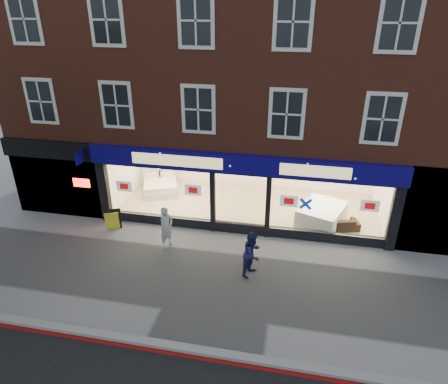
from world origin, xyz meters
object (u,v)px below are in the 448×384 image
(pedestrian_grey, at_px, (166,227))
(pedestrian_blue, at_px, (252,254))
(display_bed, at_px, (160,184))
(a_board, at_px, (113,220))
(mattress_stack, at_px, (322,215))
(sofa, at_px, (337,224))

(pedestrian_grey, relative_size, pedestrian_blue, 1.01)
(display_bed, height_order, a_board, display_bed)
(display_bed, relative_size, mattress_stack, 1.01)
(a_board, bearing_deg, pedestrian_grey, -39.22)
(pedestrian_blue, bearing_deg, pedestrian_grey, 96.49)
(display_bed, distance_m, sofa, 8.17)
(pedestrian_blue, bearing_deg, sofa, -17.69)
(display_bed, relative_size, pedestrian_blue, 1.50)
(mattress_stack, distance_m, pedestrian_blue, 4.32)
(mattress_stack, xyz_separation_m, sofa, (0.60, -0.35, -0.14))
(a_board, bearing_deg, pedestrian_blue, -39.49)
(a_board, xyz_separation_m, pedestrian_grey, (2.46, -0.73, 0.39))
(pedestrian_grey, height_order, pedestrian_blue, pedestrian_grey)
(sofa, xyz_separation_m, a_board, (-8.60, -1.58, 0.07))
(a_board, bearing_deg, sofa, -12.32)
(mattress_stack, height_order, pedestrian_grey, pedestrian_grey)
(a_board, distance_m, pedestrian_grey, 2.60)
(display_bed, height_order, pedestrian_blue, pedestrian_blue)
(sofa, height_order, pedestrian_grey, pedestrian_grey)
(pedestrian_blue, bearing_deg, a_board, 96.69)
(mattress_stack, height_order, pedestrian_blue, pedestrian_blue)
(sofa, distance_m, pedestrian_blue, 4.41)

